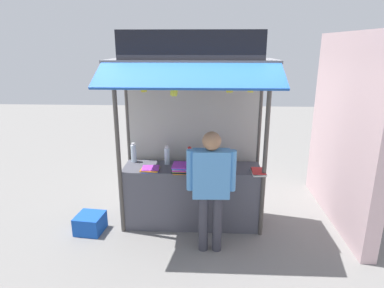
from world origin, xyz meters
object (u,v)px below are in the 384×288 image
object	(u,v)px
magazine_stack_far_left	(180,168)
magazine_stack_back_left	(150,169)
banana_bunch_rightmost	(174,90)
vendor_person	(211,182)
magazine_stack_front_left	(227,169)
banana_bunch_inner_right	(144,86)
banana_bunch_inner_left	(229,87)
water_bottle_left	(205,157)
banana_bunch_leftmost	(251,87)
plastic_crate	(90,223)
water_bottle_mid_left	(167,156)
water_bottle_front_right	(190,157)
water_bottle_mid_right	(134,153)
magazine_stack_center	(258,172)

from	to	relation	value
magazine_stack_far_left	magazine_stack_back_left	bearing A→B (deg)	179.36
banana_bunch_rightmost	vendor_person	xyz separation A→B (m)	(0.48, -0.30, -1.10)
magazine_stack_front_left	banana_bunch_inner_right	size ratio (longest dim) A/B	1.19
magazine_stack_back_left	banana_bunch_inner_left	world-z (taller)	banana_bunch_inner_left
water_bottle_left	magazine_stack_far_left	size ratio (longest dim) A/B	0.75
banana_bunch_leftmost	plastic_crate	distance (m)	2.97
water_bottle_mid_left	banana_bunch_inner_left	world-z (taller)	banana_bunch_inner_left
water_bottle_left	water_bottle_front_right	xyz separation A→B (m)	(-0.23, -0.05, 0.02)
water_bottle_mid_right	plastic_crate	distance (m)	1.19
banana_bunch_inner_right	vendor_person	bearing A→B (deg)	-19.30
banana_bunch_leftmost	magazine_stack_center	bearing A→B (deg)	43.75
water_bottle_left	magazine_stack_front_left	distance (m)	0.41
water_bottle_front_right	banana_bunch_rightmost	distance (m)	1.14
water_bottle_mid_right	banana_bunch_rightmost	distance (m)	1.36
banana_bunch_inner_left	magazine_stack_center	bearing A→B (deg)	21.69
magazine_stack_front_left	water_bottle_front_right	bearing A→B (deg)	157.96
banana_bunch_rightmost	plastic_crate	world-z (taller)	banana_bunch_rightmost
magazine_stack_far_left	banana_bunch_inner_right	xyz separation A→B (m)	(-0.43, -0.21, 1.17)
banana_bunch_rightmost	water_bottle_mid_right	bearing A→B (deg)	140.51
water_bottle_mid_left	magazine_stack_front_left	bearing A→B (deg)	-15.92
water_bottle_front_right	vendor_person	xyz separation A→B (m)	(0.31, -0.75, -0.07)
magazine_stack_front_left	vendor_person	bearing A→B (deg)	-113.28
magazine_stack_front_left	banana_bunch_inner_left	world-z (taller)	banana_bunch_inner_left
vendor_person	plastic_crate	xyz separation A→B (m)	(-1.74, 0.37, -0.85)
magazine_stack_center	banana_bunch_inner_right	xyz separation A→B (m)	(-1.51, -0.18, 1.20)
water_bottle_front_right	banana_bunch_rightmost	world-z (taller)	banana_bunch_rightmost
water_bottle_mid_left	plastic_crate	world-z (taller)	water_bottle_mid_left
banana_bunch_inner_left	banana_bunch_inner_right	bearing A→B (deg)	179.90
magazine_stack_center	magazine_stack_front_left	bearing A→B (deg)	173.04
magazine_stack_back_left	water_bottle_front_right	bearing A→B (deg)	22.93
water_bottle_left	vendor_person	xyz separation A→B (m)	(0.08, -0.79, -0.04)
magazine_stack_back_left	magazine_stack_front_left	xyz separation A→B (m)	(1.08, 0.01, 0.02)
magazine_stack_center	water_bottle_left	bearing A→B (deg)	156.69
water_bottle_left	magazine_stack_far_left	distance (m)	0.45
magazine_stack_back_left	magazine_stack_center	bearing A→B (deg)	-1.50
water_bottle_front_right	magazine_stack_front_left	xyz separation A→B (m)	(0.54, -0.22, -0.09)
vendor_person	magazine_stack_far_left	bearing A→B (deg)	-52.15
water_bottle_left	water_bottle_front_right	world-z (taller)	water_bottle_front_right
magazine_stack_far_left	banana_bunch_leftmost	bearing A→B (deg)	-13.38
magazine_stack_far_left	banana_bunch_inner_right	distance (m)	1.26
water_bottle_left	vendor_person	size ratio (longest dim) A/B	0.14
magazine_stack_center	vendor_person	world-z (taller)	vendor_person
magazine_stack_front_left	banana_bunch_inner_right	xyz separation A→B (m)	(-1.08, -0.23, 1.18)
vendor_person	banana_bunch_leftmost	bearing A→B (deg)	-149.88
banana_bunch_leftmost	vendor_person	xyz separation A→B (m)	(-0.47, -0.30, -1.14)
magazine_stack_center	banana_bunch_inner_right	size ratio (longest dim) A/B	1.13
banana_bunch_inner_left	banana_bunch_inner_right	distance (m)	1.06
banana_bunch_inner_left	vendor_person	distance (m)	1.20
water_bottle_left	magazine_stack_far_left	world-z (taller)	water_bottle_left
banana_bunch_leftmost	vendor_person	distance (m)	1.27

